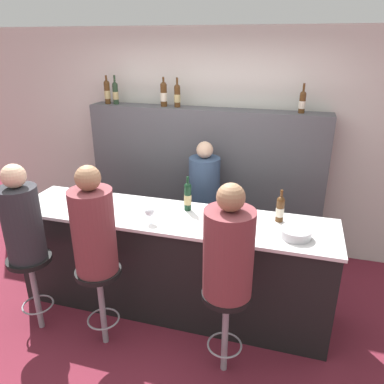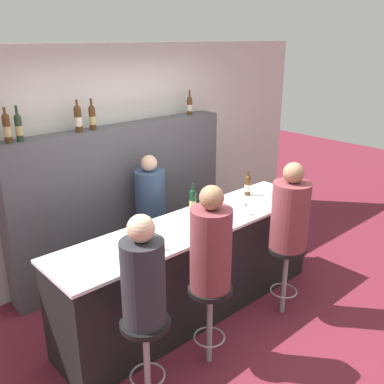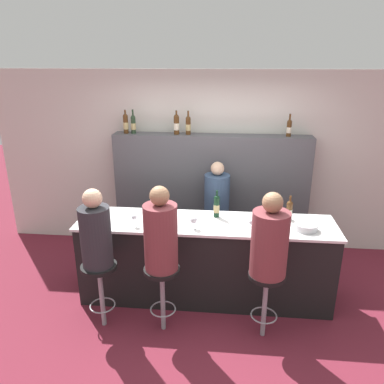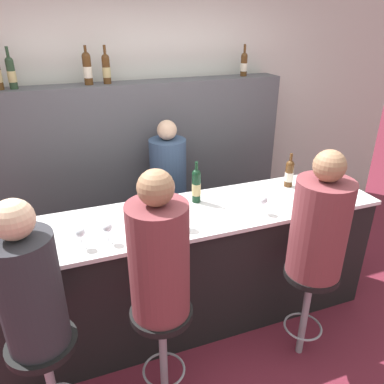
{
  "view_description": "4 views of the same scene",
  "coord_description": "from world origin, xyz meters",
  "px_view_note": "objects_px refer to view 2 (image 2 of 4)",
  "views": [
    {
      "loc": [
        1.03,
        -2.53,
        2.45
      ],
      "look_at": [
        0.2,
        0.32,
        1.24
      ],
      "focal_mm": 35.0,
      "sensor_mm": 36.0,
      "label": 1
    },
    {
      "loc": [
        -2.53,
        -2.43,
        2.66
      ],
      "look_at": [
        -0.12,
        0.23,
        1.35
      ],
      "focal_mm": 40.0,
      "sensor_mm": 36.0,
      "label": 2
    },
    {
      "loc": [
        0.22,
        -3.55,
        2.75
      ],
      "look_at": [
        -0.15,
        0.28,
        1.36
      ],
      "focal_mm": 35.0,
      "sensor_mm": 36.0,
      "label": 3
    },
    {
      "loc": [
        -0.82,
        -1.93,
        2.28
      ],
      "look_at": [
        0.01,
        0.29,
        1.17
      ],
      "focal_mm": 35.0,
      "sensor_mm": 36.0,
      "label": 4
    }
  ],
  "objects_px": {
    "wine_bottle_backbar_0": "(7,128)",
    "bar_stool_middle": "(210,304)",
    "guest_seated_middle": "(211,245)",
    "bar_stool_right": "(286,262)",
    "wine_bottle_counter_0": "(193,202)",
    "wine_bottle_backbar_2": "(78,118)",
    "wine_bottle_counter_1": "(248,185)",
    "wine_glass_1": "(156,238)",
    "guest_seated_right": "(290,212)",
    "wine_glass_2": "(199,222)",
    "wine_glass_3": "(245,205)",
    "wine_bottle_backbar_4": "(190,105)",
    "wine_bottle_backbar_3": "(92,117)",
    "wine_bottle_backbar_1": "(19,127)",
    "bar_stool_left": "(146,340)",
    "metal_bowl": "(274,195)",
    "bartender": "(151,223)",
    "guest_seated_left": "(143,277)",
    "wine_glass_0": "(140,245)"
  },
  "relations": [
    {
      "from": "guest_seated_left",
      "to": "bar_stool_middle",
      "type": "distance_m",
      "value": 0.84
    },
    {
      "from": "bar_stool_middle",
      "to": "wine_bottle_counter_1",
      "type": "bearing_deg",
      "value": 30.08
    },
    {
      "from": "wine_glass_1",
      "to": "bartender",
      "type": "xyz_separation_m",
      "value": [
        0.71,
        1.03,
        -0.42
      ]
    },
    {
      "from": "wine_bottle_backbar_1",
      "to": "bartender",
      "type": "height_order",
      "value": "wine_bottle_backbar_1"
    },
    {
      "from": "wine_bottle_backbar_0",
      "to": "metal_bowl",
      "type": "xyz_separation_m",
      "value": [
        2.29,
        -1.32,
        -0.86
      ]
    },
    {
      "from": "wine_bottle_backbar_0",
      "to": "guest_seated_middle",
      "type": "height_order",
      "value": "wine_bottle_backbar_0"
    },
    {
      "from": "guest_seated_middle",
      "to": "bartender",
      "type": "distance_m",
      "value": 1.61
    },
    {
      "from": "wine_bottle_backbar_3",
      "to": "guest_seated_middle",
      "type": "height_order",
      "value": "wine_bottle_backbar_3"
    },
    {
      "from": "wine_bottle_counter_1",
      "to": "guest_seated_left",
      "type": "distance_m",
      "value": 2.15
    },
    {
      "from": "wine_bottle_counter_0",
      "to": "guest_seated_middle",
      "type": "height_order",
      "value": "guest_seated_middle"
    },
    {
      "from": "wine_bottle_backbar_2",
      "to": "wine_bottle_counter_1",
      "type": "bearing_deg",
      "value": -36.6
    },
    {
      "from": "guest_seated_middle",
      "to": "guest_seated_right",
      "type": "height_order",
      "value": "guest_seated_middle"
    },
    {
      "from": "wine_glass_1",
      "to": "wine_bottle_backbar_2",
      "type": "bearing_deg",
      "value": 84.96
    },
    {
      "from": "wine_bottle_backbar_4",
      "to": "metal_bowl",
      "type": "distance_m",
      "value": 1.57
    },
    {
      "from": "wine_glass_3",
      "to": "wine_bottle_counter_0",
      "type": "bearing_deg",
      "value": 137.63
    },
    {
      "from": "bar_stool_left",
      "to": "wine_bottle_backbar_1",
      "type": "bearing_deg",
      "value": 91.03
    },
    {
      "from": "bar_stool_middle",
      "to": "wine_glass_3",
      "type": "bearing_deg",
      "value": 25.74
    },
    {
      "from": "wine_bottle_counter_0",
      "to": "wine_bottle_backbar_0",
      "type": "distance_m",
      "value": 1.85
    },
    {
      "from": "wine_bottle_backbar_2",
      "to": "wine_bottle_backbar_3",
      "type": "relative_size",
      "value": 1.01
    },
    {
      "from": "wine_bottle_backbar_4",
      "to": "metal_bowl",
      "type": "bearing_deg",
      "value": -87.36
    },
    {
      "from": "wine_glass_0",
      "to": "wine_glass_2",
      "type": "relative_size",
      "value": 0.97
    },
    {
      "from": "guest_seated_right",
      "to": "wine_bottle_counter_0",
      "type": "bearing_deg",
      "value": 124.32
    },
    {
      "from": "guest_seated_middle",
      "to": "bar_stool_right",
      "type": "distance_m",
      "value": 1.18
    },
    {
      "from": "metal_bowl",
      "to": "bar_stool_middle",
      "type": "height_order",
      "value": "metal_bowl"
    },
    {
      "from": "wine_glass_2",
      "to": "guest_seated_middle",
      "type": "bearing_deg",
      "value": -123.16
    },
    {
      "from": "wine_bottle_backbar_2",
      "to": "bar_stool_left",
      "type": "distance_m",
      "value": 2.33
    },
    {
      "from": "wine_bottle_backbar_4",
      "to": "wine_bottle_backbar_1",
      "type": "bearing_deg",
      "value": -180.0
    },
    {
      "from": "wine_bottle_counter_1",
      "to": "wine_glass_0",
      "type": "xyz_separation_m",
      "value": [
        -1.72,
        -0.35,
        -0.02
      ]
    },
    {
      "from": "wine_bottle_counter_0",
      "to": "wine_bottle_backbar_0",
      "type": "bearing_deg",
      "value": 141.01
    },
    {
      "from": "bar_stool_left",
      "to": "wine_bottle_counter_0",
      "type": "bearing_deg",
      "value": 33.62
    },
    {
      "from": "wine_bottle_backbar_0",
      "to": "bar_stool_middle",
      "type": "xyz_separation_m",
      "value": [
        0.8,
        -1.84,
        -1.31
      ]
    },
    {
      "from": "wine_glass_2",
      "to": "bar_stool_middle",
      "type": "height_order",
      "value": "wine_glass_2"
    },
    {
      "from": "wine_glass_2",
      "to": "bar_stool_right",
      "type": "height_order",
      "value": "wine_glass_2"
    },
    {
      "from": "wine_bottle_backbar_2",
      "to": "bar_stool_middle",
      "type": "distance_m",
      "value": 2.26
    },
    {
      "from": "guest_seated_right",
      "to": "wine_bottle_counter_1",
      "type": "bearing_deg",
      "value": 69.22
    },
    {
      "from": "wine_glass_3",
      "to": "bar_stool_middle",
      "type": "bearing_deg",
      "value": -154.26
    },
    {
      "from": "wine_bottle_backbar_3",
      "to": "wine_glass_1",
      "type": "height_order",
      "value": "wine_bottle_backbar_3"
    },
    {
      "from": "wine_glass_2",
      "to": "bar_stool_left",
      "type": "distance_m",
      "value": 1.15
    },
    {
      "from": "wine_glass_0",
      "to": "wine_bottle_backbar_4",
      "type": "bearing_deg",
      "value": 37.99
    },
    {
      "from": "wine_glass_1",
      "to": "guest_seated_right",
      "type": "relative_size",
      "value": 0.17
    },
    {
      "from": "wine_glass_1",
      "to": "wine_glass_2",
      "type": "xyz_separation_m",
      "value": [
        0.49,
        0.0,
        -0.0
      ]
    },
    {
      "from": "wine_bottle_backbar_3",
      "to": "wine_bottle_backbar_4",
      "type": "bearing_deg",
      "value": 0.0
    },
    {
      "from": "wine_glass_3",
      "to": "bar_stool_middle",
      "type": "distance_m",
      "value": 1.12
    },
    {
      "from": "wine_bottle_backbar_2",
      "to": "wine_glass_0",
      "type": "relative_size",
      "value": 2.33
    },
    {
      "from": "wine_bottle_backbar_4",
      "to": "wine_glass_1",
      "type": "distance_m",
      "value": 2.3
    },
    {
      "from": "wine_bottle_counter_0",
      "to": "bar_stool_left",
      "type": "bearing_deg",
      "value": -146.38
    },
    {
      "from": "wine_bottle_counter_0",
      "to": "guest_seated_left",
      "type": "relative_size",
      "value": 0.39
    },
    {
      "from": "metal_bowl",
      "to": "wine_glass_0",
      "type": "bearing_deg",
      "value": -177.34
    },
    {
      "from": "wine_bottle_backbar_4",
      "to": "wine_glass_2",
      "type": "distance_m",
      "value": 1.98
    },
    {
      "from": "guest_seated_left",
      "to": "guest_seated_right",
      "type": "xyz_separation_m",
      "value": [
        1.71,
        0.0,
        0.0
      ]
    }
  ]
}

